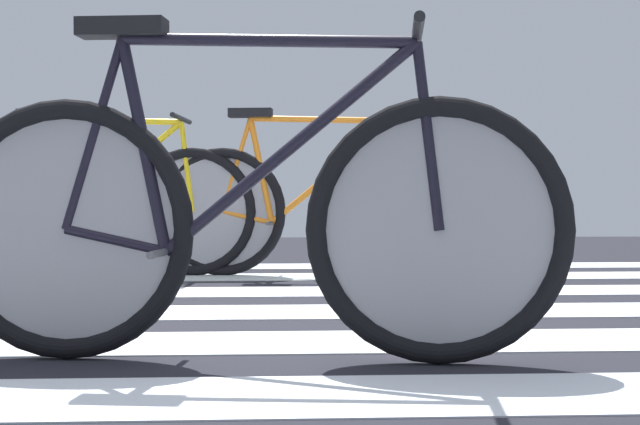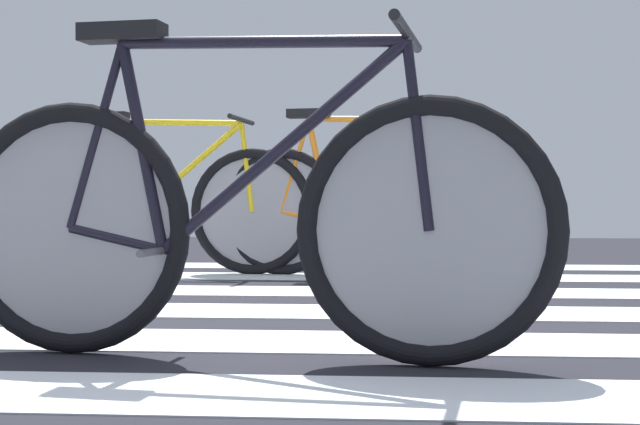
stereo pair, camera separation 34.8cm
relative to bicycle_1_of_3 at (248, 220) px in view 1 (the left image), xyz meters
name	(u,v)px [view 1 (the left image)]	position (x,y,z in m)	size (l,w,h in m)	color
ground	(201,342)	(-0.16, 0.40, -0.40)	(18.00, 14.00, 0.02)	black
crosswalk_markings	(209,344)	(-0.12, 0.30, -0.38)	(5.34, 6.53, 0.00)	silver
bicycle_1_of_3	(248,220)	(0.00, 0.00, 0.00)	(1.73, 0.52, 0.93)	black
bicycle_2_of_3	(312,207)	(0.29, 2.63, 0.00)	(1.72, 0.53, 0.93)	black
bicycle_3_of_3	(101,207)	(-0.88, 2.76, 0.00)	(1.73, 0.52, 0.93)	black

